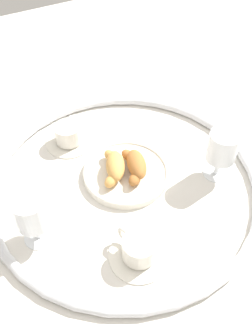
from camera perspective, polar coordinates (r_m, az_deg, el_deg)
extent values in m
plane|color=silver|center=(0.95, -0.22, -2.50)|extent=(2.20, 2.20, 0.00)
torus|color=silver|center=(0.94, -0.22, -2.03)|extent=(0.70, 0.70, 0.02)
cylinder|color=silver|center=(0.96, 0.00, -0.88)|extent=(0.23, 0.23, 0.02)
torus|color=silver|center=(0.96, 0.00, -0.57)|extent=(0.23, 0.23, 0.01)
ellipsoid|color=#AD6B33|center=(0.94, 1.67, 0.61)|extent=(0.11, 0.08, 0.04)
ellipsoid|color=#AD6B33|center=(0.97, 0.38, 1.98)|extent=(0.05, 0.04, 0.03)
ellipsoid|color=#AD6B33|center=(0.92, 1.39, -1.75)|extent=(0.05, 0.05, 0.03)
ellipsoid|color=#D6994C|center=(0.94, -1.67, 0.36)|extent=(0.11, 0.09, 0.04)
ellipsoid|color=#D6994C|center=(0.97, -2.55, 1.84)|extent=(0.05, 0.03, 0.03)
ellipsoid|color=#D6994C|center=(0.91, -2.37, -1.97)|extent=(0.05, 0.05, 0.03)
cylinder|color=silver|center=(1.07, -8.84, 4.16)|extent=(0.14, 0.14, 0.01)
cylinder|color=silver|center=(1.05, -9.03, 5.37)|extent=(0.08, 0.08, 0.05)
cylinder|color=#937A60|center=(1.03, -9.17, 6.27)|extent=(0.07, 0.07, 0.01)
torus|color=silver|center=(1.08, -8.68, 7.08)|extent=(0.04, 0.03, 0.04)
cylinder|color=silver|center=(0.83, 2.04, -13.48)|extent=(0.14, 0.14, 0.01)
cylinder|color=silver|center=(0.80, 2.10, -12.43)|extent=(0.08, 0.08, 0.05)
cylinder|color=brown|center=(0.78, 2.14, -11.63)|extent=(0.07, 0.07, 0.01)
torus|color=silver|center=(0.82, -0.23, -10.41)|extent=(0.04, 0.02, 0.04)
cylinder|color=white|center=(1.00, 13.84, -0.73)|extent=(0.07, 0.07, 0.01)
cylinder|color=white|center=(0.98, 14.15, 0.44)|extent=(0.01, 0.01, 0.05)
cylinder|color=white|center=(0.93, 14.90, 3.25)|extent=(0.08, 0.08, 0.08)
cylinder|color=yellow|center=(0.94, 14.87, 3.15)|extent=(0.07, 0.07, 0.07)
cylinder|color=white|center=(0.88, -13.44, -10.41)|extent=(0.07, 0.07, 0.01)
cylinder|color=white|center=(0.85, -13.79, -9.33)|extent=(0.01, 0.01, 0.05)
cylinder|color=white|center=(0.80, -14.65, -6.67)|extent=(0.08, 0.08, 0.08)
cylinder|color=#E0CC4C|center=(0.80, -14.56, -6.94)|extent=(0.07, 0.07, 0.06)
cube|color=white|center=(0.98, -14.09, -2.06)|extent=(0.06, 0.06, 0.01)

